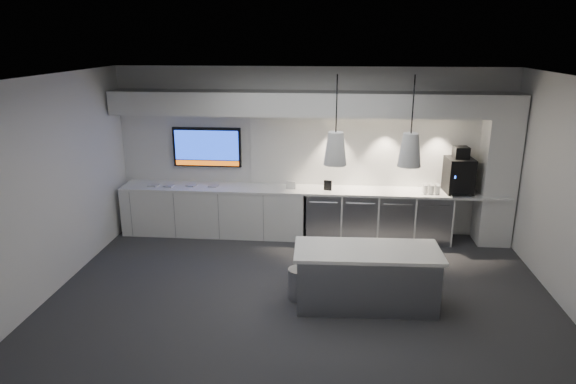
# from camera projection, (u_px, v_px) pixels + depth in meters

# --- Properties ---
(floor) EXTENTS (7.00, 7.00, 0.00)m
(floor) POSITION_uv_depth(u_px,v_px,m) (302.00, 293.00, 7.28)
(floor) COLOR #323235
(floor) RESTS_ON ground
(ceiling) EXTENTS (7.00, 7.00, 0.00)m
(ceiling) POSITION_uv_depth(u_px,v_px,m) (304.00, 77.00, 6.41)
(ceiling) COLOR black
(ceiling) RESTS_ON wall_back
(wall_back) EXTENTS (7.00, 0.00, 7.00)m
(wall_back) POSITION_uv_depth(u_px,v_px,m) (311.00, 152.00, 9.23)
(wall_back) COLOR white
(wall_back) RESTS_ON floor
(wall_front) EXTENTS (7.00, 0.00, 7.00)m
(wall_front) POSITION_uv_depth(u_px,v_px,m) (285.00, 274.00, 4.46)
(wall_front) COLOR white
(wall_front) RESTS_ON floor
(wall_left) EXTENTS (0.00, 7.00, 7.00)m
(wall_left) POSITION_uv_depth(u_px,v_px,m) (52.00, 185.00, 7.15)
(wall_left) COLOR white
(wall_left) RESTS_ON floor
(wall_right) EXTENTS (0.00, 7.00, 7.00)m
(wall_right) POSITION_uv_depth(u_px,v_px,m) (576.00, 199.00, 6.55)
(wall_right) COLOR white
(wall_right) RESTS_ON floor
(back_counter) EXTENTS (6.80, 0.65, 0.04)m
(back_counter) POSITION_uv_depth(u_px,v_px,m) (310.00, 190.00, 9.10)
(back_counter) COLOR white
(back_counter) RESTS_ON left_base_cabinets
(left_base_cabinets) EXTENTS (3.30, 0.63, 0.86)m
(left_base_cabinets) POSITION_uv_depth(u_px,v_px,m) (214.00, 211.00, 9.38)
(left_base_cabinets) COLOR white
(left_base_cabinets) RESTS_ON floor
(fridge_unit_a) EXTENTS (0.60, 0.61, 0.85)m
(fridge_unit_a) POSITION_uv_depth(u_px,v_px,m) (324.00, 214.00, 9.21)
(fridge_unit_a) COLOR #909398
(fridge_unit_a) RESTS_ON floor
(fridge_unit_b) EXTENTS (0.60, 0.61, 0.85)m
(fridge_unit_b) POSITION_uv_depth(u_px,v_px,m) (359.00, 215.00, 9.16)
(fridge_unit_b) COLOR #909398
(fridge_unit_b) RESTS_ON floor
(fridge_unit_c) EXTENTS (0.60, 0.61, 0.85)m
(fridge_unit_c) POSITION_uv_depth(u_px,v_px,m) (395.00, 217.00, 9.10)
(fridge_unit_c) COLOR #909398
(fridge_unit_c) RESTS_ON floor
(fridge_unit_d) EXTENTS (0.60, 0.61, 0.85)m
(fridge_unit_d) POSITION_uv_depth(u_px,v_px,m) (431.00, 218.00, 9.05)
(fridge_unit_d) COLOR #909398
(fridge_unit_d) RESTS_ON floor
(backsplash) EXTENTS (4.60, 0.03, 1.30)m
(backsplash) POSITION_uv_depth(u_px,v_px,m) (379.00, 151.00, 9.10)
(backsplash) COLOR white
(backsplash) RESTS_ON wall_back
(soffit) EXTENTS (6.90, 0.60, 0.40)m
(soffit) POSITION_uv_depth(u_px,v_px,m) (311.00, 104.00, 8.69)
(soffit) COLOR white
(soffit) RESTS_ON wall_back
(column) EXTENTS (0.55, 0.55, 2.60)m
(column) POSITION_uv_depth(u_px,v_px,m) (498.00, 171.00, 8.73)
(column) COLOR white
(column) RESTS_ON floor
(wall_tv) EXTENTS (1.25, 0.07, 0.72)m
(wall_tv) POSITION_uv_depth(u_px,v_px,m) (207.00, 147.00, 9.33)
(wall_tv) COLOR black
(wall_tv) RESTS_ON wall_back
(island) EXTENTS (1.94, 0.89, 0.81)m
(island) POSITION_uv_depth(u_px,v_px,m) (366.00, 277.00, 6.84)
(island) COLOR #909398
(island) RESTS_ON floor
(bin) EXTENTS (0.40, 0.40, 0.44)m
(bin) POSITION_uv_depth(u_px,v_px,m) (299.00, 283.00, 7.08)
(bin) COLOR #909398
(bin) RESTS_ON floor
(coffee_machine) EXTENTS (0.47, 0.64, 0.80)m
(coffee_machine) POSITION_uv_depth(u_px,v_px,m) (459.00, 174.00, 8.81)
(coffee_machine) COLOR black
(coffee_machine) RESTS_ON back_counter
(sign_black) EXTENTS (0.14, 0.05, 0.18)m
(sign_black) POSITION_uv_depth(u_px,v_px,m) (328.00, 185.00, 8.98)
(sign_black) COLOR black
(sign_black) RESTS_ON back_counter
(sign_white) EXTENTS (0.18, 0.06, 0.14)m
(sign_white) POSITION_uv_depth(u_px,v_px,m) (291.00, 185.00, 9.08)
(sign_white) COLOR white
(sign_white) RESTS_ON back_counter
(cup_cluster) EXTENTS (0.28, 0.18, 0.15)m
(cup_cluster) POSITION_uv_depth(u_px,v_px,m) (431.00, 189.00, 8.81)
(cup_cluster) COLOR silver
(cup_cluster) RESTS_ON back_counter
(tray_a) EXTENTS (0.18, 0.18, 0.02)m
(tray_a) POSITION_uv_depth(u_px,v_px,m) (153.00, 185.00, 9.27)
(tray_a) COLOR #BBBBBB
(tray_a) RESTS_ON back_counter
(tray_b) EXTENTS (0.18, 0.18, 0.02)m
(tray_b) POSITION_uv_depth(u_px,v_px,m) (169.00, 186.00, 9.23)
(tray_b) COLOR #BBBBBB
(tray_b) RESTS_ON back_counter
(tray_c) EXTENTS (0.19, 0.19, 0.02)m
(tray_c) POSITION_uv_depth(u_px,v_px,m) (191.00, 185.00, 9.27)
(tray_c) COLOR #BBBBBB
(tray_c) RESTS_ON back_counter
(tray_d) EXTENTS (0.19, 0.19, 0.02)m
(tray_d) POSITION_uv_depth(u_px,v_px,m) (213.00, 186.00, 9.22)
(tray_d) COLOR #BBBBBB
(tray_d) RESTS_ON back_counter
(pendant_left) EXTENTS (0.29, 0.29, 1.11)m
(pendant_left) POSITION_uv_depth(u_px,v_px,m) (335.00, 148.00, 6.37)
(pendant_left) COLOR white
(pendant_left) RESTS_ON ceiling
(pendant_right) EXTENTS (0.29, 0.29, 1.11)m
(pendant_right) POSITION_uv_depth(u_px,v_px,m) (410.00, 150.00, 6.29)
(pendant_right) COLOR white
(pendant_right) RESTS_ON ceiling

